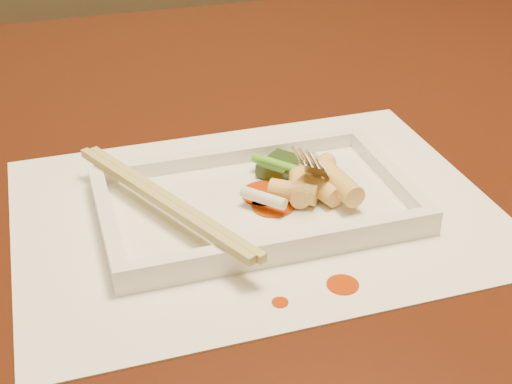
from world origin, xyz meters
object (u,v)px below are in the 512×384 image
object	(u,v)px
chopstick_a	(158,200)
plate_base	(256,206)
table	(151,236)
fork	(329,103)
placemat	(256,211)

from	to	relation	value
chopstick_a	plate_base	bearing A→B (deg)	0.00
table	fork	bearing A→B (deg)	-39.59
plate_base	fork	xyz separation A→B (m)	(0.07, 0.02, 0.08)
placemat	fork	world-z (taller)	fork
table	fork	distance (m)	0.26
fork	table	bearing A→B (deg)	140.41
placemat	fork	size ratio (longest dim) A/B	2.86
table	placemat	size ratio (longest dim) A/B	3.50
table	placemat	xyz separation A→B (m)	(0.07, -0.14, 0.10)
table	fork	size ratio (longest dim) A/B	10.00
table	chopstick_a	bearing A→B (deg)	-93.64
chopstick_a	fork	size ratio (longest dim) A/B	1.59
chopstick_a	table	bearing A→B (deg)	86.36
table	plate_base	xyz separation A→B (m)	(0.07, -0.14, 0.11)
table	chopstick_a	distance (m)	0.19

